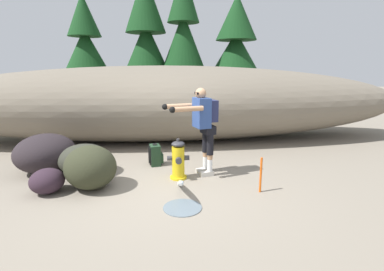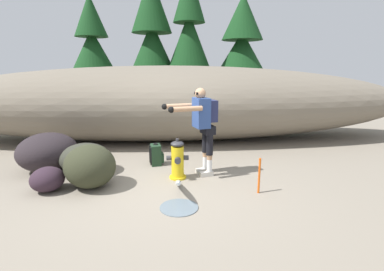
{
  "view_description": "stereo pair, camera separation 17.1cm",
  "coord_description": "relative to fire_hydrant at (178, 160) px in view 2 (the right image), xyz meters",
  "views": [
    {
      "loc": [
        0.0,
        -4.86,
        1.99
      ],
      "look_at": [
        0.52,
        0.54,
        0.75
      ],
      "focal_mm": 26.85,
      "sensor_mm": 36.0,
      "label": 1
    },
    {
      "loc": [
        0.17,
        -4.87,
        1.99
      ],
      "look_at": [
        0.52,
        0.54,
        0.75
      ],
      "focal_mm": 26.85,
      "sensor_mm": 36.0,
      "label": 2
    }
  ],
  "objects": [
    {
      "name": "survey_stake",
      "position": [
        1.33,
        -0.75,
        -0.05
      ],
      "size": [
        0.04,
        0.04,
        0.6
      ],
      "primitive_type": "cylinder",
      "color": "#E55914",
      "rests_on": "ground_plane"
    },
    {
      "name": "dirt_embankment",
      "position": [
        -0.23,
        3.18,
        0.7
      ],
      "size": [
        14.15,
        3.2,
        2.11
      ],
      "primitive_type": "ellipsoid",
      "color": "#756B5B",
      "rests_on": "ground_plane"
    },
    {
      "name": "boulder_mid",
      "position": [
        -1.82,
        0.43,
        -0.06
      ],
      "size": [
        1.01,
        0.93,
        0.59
      ],
      "primitive_type": "ellipsoid",
      "rotation": [
        0.0,
        0.0,
        4.75
      ],
      "color": "#33342A",
      "rests_on": "ground_plane"
    },
    {
      "name": "fire_hydrant",
      "position": [
        0.0,
        0.0,
        0.0
      ],
      "size": [
        0.41,
        0.36,
        0.76
      ],
      "color": "gold",
      "rests_on": "ground_plane"
    },
    {
      "name": "boulder_small",
      "position": [
        -1.51,
        -0.31,
        0.02
      ],
      "size": [
        1.25,
        1.25,
        0.75
      ],
      "primitive_type": "ellipsoid",
      "rotation": [
        0.0,
        0.0,
        5.47
      ],
      "color": "#303221",
      "rests_on": "ground_plane"
    },
    {
      "name": "boulder_outlier",
      "position": [
        -2.19,
        -0.45,
        -0.14
      ],
      "size": [
        0.74,
        0.75,
        0.41
      ],
      "primitive_type": "ellipsoid",
      "rotation": [
        0.0,
        0.0,
        5.79
      ],
      "color": "#31222C",
      "rests_on": "ground_plane"
    },
    {
      "name": "hydrant_water_jet",
      "position": [
        0.0,
        -0.82,
        -0.22
      ],
      "size": [
        0.57,
        1.34,
        0.52
      ],
      "color": "silver",
      "rests_on": "ground_plane"
    },
    {
      "name": "ground_plane",
      "position": [
        -0.23,
        -0.23,
        -0.37
      ],
      "size": [
        56.0,
        56.0,
        0.04
      ],
      "primitive_type": "cube",
      "color": "gray"
    },
    {
      "name": "pine_tree_far_left",
      "position": [
        -3.78,
        9.03,
        2.79
      ],
      "size": [
        2.31,
        2.31,
        5.35
      ],
      "color": "#47331E",
      "rests_on": "ground_plane"
    },
    {
      "name": "pine_tree_center",
      "position": [
        0.69,
        8.67,
        3.31
      ],
      "size": [
        2.25,
        2.25,
        6.44
      ],
      "color": "#47331E",
      "rests_on": "ground_plane"
    },
    {
      "name": "boulder_large",
      "position": [
        -2.6,
        0.62,
        0.03
      ],
      "size": [
        1.57,
        1.6,
        0.76
      ],
      "primitive_type": "ellipsoid",
      "rotation": [
        0.0,
        0.0,
        4.14
      ],
      "color": "#2A2327",
      "rests_on": "ground_plane"
    },
    {
      "name": "utility_worker",
      "position": [
        0.47,
        0.15,
        0.71
      ],
      "size": [
        1.04,
        0.68,
        1.67
      ],
      "rotation": [
        0.0,
        0.0,
        -2.85
      ],
      "color": "beige",
      "rests_on": "ground_plane"
    },
    {
      "name": "spare_backpack",
      "position": [
        -0.45,
        0.82,
        -0.13
      ],
      "size": [
        0.33,
        0.33,
        0.47
      ],
      "rotation": [
        0.0,
        0.0,
        0.19
      ],
      "color": "#1E3823",
      "rests_on": "ground_plane"
    },
    {
      "name": "pine_tree_left",
      "position": [
        -1.02,
        9.1,
        2.87
      ],
      "size": [
        2.88,
        2.88,
        6.3
      ],
      "color": "#47331E",
      "rests_on": "ground_plane"
    },
    {
      "name": "pine_tree_right",
      "position": [
        3.17,
        8.73,
        2.64
      ],
      "size": [
        2.94,
        2.94,
        5.39
      ],
      "color": "#47331E",
      "rests_on": "ground_plane"
    }
  ]
}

